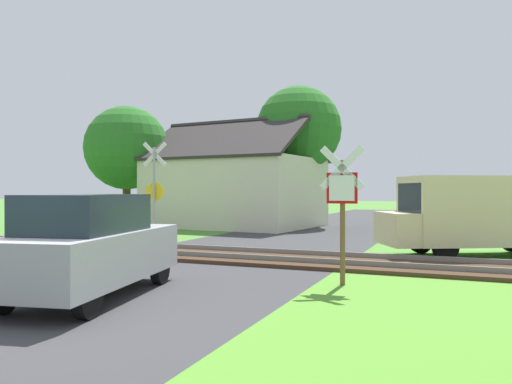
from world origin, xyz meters
name	(u,v)px	position (x,y,z in m)	size (l,w,h in m)	color
ground_plane	(39,312)	(0.00, 0.00, 0.00)	(160.00, 160.00, 0.00)	#4C8433
road_asphalt	(121,288)	(0.00, 2.00, 0.00)	(6.64, 80.00, 0.01)	#38383A
rail_track	(225,255)	(0.00, 6.57, 0.06)	(60.00, 2.60, 0.22)	#422D1E
stop_sign_near	(342,202)	(3.84, 3.80, 1.62)	(0.88, 0.15, 2.73)	brown
crossing_sign_far	(154,186)	(-3.97, 9.09, 1.98)	(0.85, 0.26, 3.55)	#9E9EA5
house	(236,189)	(-4.67, 17.61, 1.89)	(8.80, 7.46, 5.50)	beige
tree_center	(299,129)	(-1.79, 19.15, 5.03)	(4.44, 4.44, 7.28)	#513823
tree_left	(127,148)	(-10.41, 16.16, 4.09)	(4.43, 4.43, 6.31)	#513823
mail_truck	(475,212)	(6.38, 9.45, 1.24)	(5.20, 3.89, 2.24)	beige
parked_car	(90,246)	(0.06, 1.07, 0.89)	(2.37, 4.24, 1.78)	#99999E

